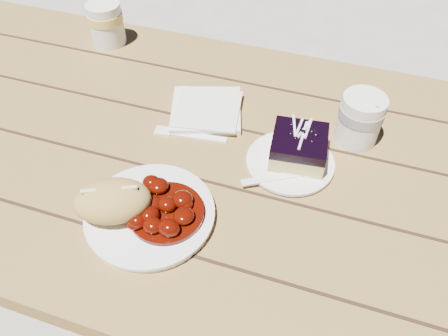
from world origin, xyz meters
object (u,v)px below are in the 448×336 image
(bread_roll, at_px, (112,201))
(coffee_cup, at_px, (360,120))
(second_cup, at_px, (106,24))
(dessert_plate, at_px, (290,163))
(picnic_table, at_px, (247,209))
(main_plate, at_px, (150,215))
(blueberry_cake, at_px, (299,147))

(bread_roll, bearing_deg, coffee_cup, 42.15)
(second_cup, bearing_deg, dessert_plate, -27.43)
(picnic_table, relative_size, main_plate, 9.03)
(blueberry_cake, bearing_deg, main_plate, -140.83)
(picnic_table, relative_size, bread_roll, 15.20)
(dessert_plate, height_order, second_cup, second_cup)
(blueberry_cake, xyz_separation_m, coffee_cup, (0.10, 0.10, 0.02))
(main_plate, height_order, second_cup, second_cup)
(dessert_plate, distance_m, second_cup, 0.62)
(picnic_table, xyz_separation_m, dessert_plate, (0.08, 0.01, 0.17))
(blueberry_cake, bearing_deg, picnic_table, -168.36)
(picnic_table, height_order, bread_roll, bread_roll)
(main_plate, bearing_deg, blueberry_cake, 45.36)
(blueberry_cake, bearing_deg, dessert_plate, -129.87)
(blueberry_cake, height_order, second_cup, second_cup)
(dessert_plate, xyz_separation_m, coffee_cup, (0.11, 0.11, 0.05))
(main_plate, relative_size, blueberry_cake, 1.95)
(bread_roll, xyz_separation_m, coffee_cup, (0.37, 0.34, 0.00))
(picnic_table, bearing_deg, main_plate, -124.00)
(main_plate, height_order, blueberry_cake, blueberry_cake)
(main_plate, bearing_deg, second_cup, 125.08)
(main_plate, xyz_separation_m, coffee_cup, (0.32, 0.32, 0.05))
(dessert_plate, distance_m, coffee_cup, 0.17)
(bread_roll, height_order, second_cup, second_cup)
(main_plate, xyz_separation_m, dessert_plate, (0.21, 0.20, -0.00))
(blueberry_cake, distance_m, coffee_cup, 0.14)
(dessert_plate, xyz_separation_m, blueberry_cake, (0.01, 0.02, 0.03))
(dessert_plate, height_order, coffee_cup, coffee_cup)
(coffee_cup, bearing_deg, picnic_table, -146.18)
(bread_roll, xyz_separation_m, dessert_plate, (0.26, 0.22, -0.04))
(coffee_cup, bearing_deg, main_plate, -135.02)
(bread_roll, relative_size, blueberry_cake, 1.16)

